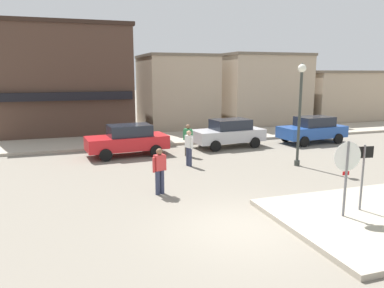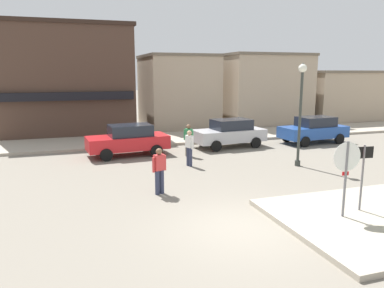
{
  "view_description": "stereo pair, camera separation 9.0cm",
  "coord_description": "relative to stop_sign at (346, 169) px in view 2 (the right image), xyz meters",
  "views": [
    {
      "loc": [
        -4.39,
        -8.5,
        4.13
      ],
      "look_at": [
        -0.01,
        4.5,
        1.5
      ],
      "focal_mm": 35.0,
      "sensor_mm": 36.0,
      "label": 1
    },
    {
      "loc": [
        -4.31,
        -8.53,
        4.13
      ],
      "look_at": [
        -0.01,
        4.5,
        1.5
      ],
      "focal_mm": 35.0,
      "sensor_mm": 36.0,
      "label": 2
    }
  ],
  "objects": [
    {
      "name": "parked_car_second",
      "position": [
        1.34,
        10.85,
        -0.71
      ],
      "size": [
        4.14,
        2.16,
        1.56
      ],
      "color": "#B7B7BC",
      "rests_on": "ground"
    },
    {
      "name": "kerb_far",
      "position": [
        -2.84,
        14.16,
        -1.44
      ],
      "size": [
        80.0,
        4.0,
        0.15
      ],
      "primitive_type": "cube",
      "color": "#A89E8C",
      "rests_on": "ground"
    },
    {
      "name": "parked_car_nearest",
      "position": [
        -4.39,
        10.44,
        -0.71
      ],
      "size": [
        4.13,
        2.14,
        1.56
      ],
      "color": "red",
      "rests_on": "ground"
    },
    {
      "name": "building_storefront_left_near",
      "position": [
        0.94,
        19.98,
        1.21
      ],
      "size": [
        5.19,
        6.22,
        5.44
      ],
      "color": "tan",
      "rests_on": "ground"
    },
    {
      "name": "one_way_sign",
      "position": [
        0.81,
        0.24,
        -0.19
      ],
      "size": [
        0.6,
        0.09,
        2.1
      ],
      "color": "slate",
      "rests_on": "ground"
    },
    {
      "name": "building_storefront_right_near",
      "position": [
        15.3,
        20.09,
        0.63
      ],
      "size": [
        7.48,
        7.9,
        4.28
      ],
      "color": "tan",
      "rests_on": "ground"
    },
    {
      "name": "pedestrian_kerb_side",
      "position": [
        -2.14,
        7.41,
        -0.65
      ],
      "size": [
        0.31,
        0.55,
        1.61
      ],
      "color": "#2D334C",
      "rests_on": "ground"
    },
    {
      "name": "building_corner_shop",
      "position": [
        -7.17,
        19.67,
        2.12
      ],
      "size": [
        8.68,
        7.52,
        7.26
      ],
      "color": "#473328",
      "rests_on": "ground"
    },
    {
      "name": "pedestrian_crossing_far",
      "position": [
        -4.33,
        3.97,
        -0.65
      ],
      "size": [
        0.55,
        0.33,
        1.61
      ],
      "color": "#2D334C",
      "rests_on": "ground"
    },
    {
      "name": "pedestrian_crossing_near",
      "position": [
        -1.57,
        9.31,
        -0.65
      ],
      "size": [
        0.43,
        0.47,
        1.61
      ],
      "color": "#4C473D",
      "rests_on": "ground"
    },
    {
      "name": "parked_car_third",
      "position": [
        6.59,
        10.43,
        -0.71
      ],
      "size": [
        4.11,
        2.09,
        1.56
      ],
      "color": "#234C9E",
      "rests_on": "ground"
    },
    {
      "name": "ground_plane",
      "position": [
        -2.84,
        0.4,
        -1.52
      ],
      "size": [
        160.0,
        160.0,
        0.0
      ],
      "primitive_type": "plane",
      "color": "gray"
    },
    {
      "name": "building_storefront_left_mid",
      "position": [
        7.69,
        20.21,
        1.27
      ],
      "size": [
        6.67,
        7.94,
        5.57
      ],
      "color": "tan",
      "rests_on": "ground"
    },
    {
      "name": "lamp_post",
      "position": [
        2.49,
        5.91,
        1.44
      ],
      "size": [
        0.36,
        0.36,
        4.54
      ],
      "color": "#333833",
      "rests_on": "ground"
    },
    {
      "name": "stop_sign",
      "position": [
        0.0,
        0.0,
        0.0
      ],
      "size": [
        0.82,
        0.12,
        2.3
      ],
      "color": "slate",
      "rests_on": "ground"
    }
  ]
}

